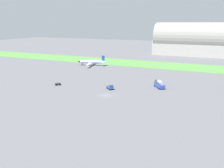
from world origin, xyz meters
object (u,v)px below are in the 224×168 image
fuel_truck_midfield (159,84)px  pushback_tug_near_gate (110,87)px  airplane_taxiing_turboprop (92,62)px  baggage_cart_by_runway (58,84)px

fuel_truck_midfield → pushback_tug_near_gate: bearing=84.9°
pushback_tug_near_gate → fuel_truck_midfield: size_ratio=0.59×
pushback_tug_near_gate → fuel_truck_midfield: bearing=73.6°
airplane_taxiing_turboprop → baggage_cart_by_runway: 52.32m
airplane_taxiing_turboprop → fuel_truck_midfield: 64.81m
airplane_taxiing_turboprop → baggage_cart_by_runway: airplane_taxiing_turboprop is taller
baggage_cart_by_runway → fuel_truck_midfield: bearing=-24.3°
airplane_taxiing_turboprop → pushback_tug_near_gate: 59.45m
fuel_truck_midfield → baggage_cart_by_runway: fuel_truck_midfield is taller
airplane_taxiing_turboprop → pushback_tug_near_gate: (36.03, -47.26, -1.50)m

